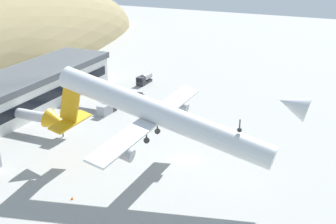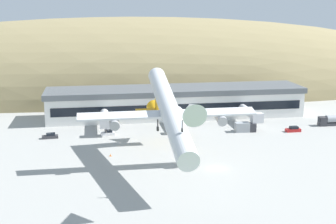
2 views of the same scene
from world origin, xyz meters
name	(u,v)px [view 1 (image 1 of 2)]	position (x,y,z in m)	size (l,w,h in m)	color
ground_plane	(187,159)	(0.00, 0.00, 0.00)	(402.35, 402.35, 0.00)	#9E9E99
jetway_1	(45,118)	(-0.74, 36.30, 3.99)	(3.38, 15.19, 5.43)	silver
jetway_2	(94,93)	(20.71, 36.06, 3.99)	(3.38, 15.65, 5.43)	silver
cargo_airplane	(157,115)	(-10.71, 1.87, 13.60)	(40.86, 53.49, 16.14)	silver
service_car_2	(138,97)	(31.16, 27.72, 0.67)	(4.49, 1.96, 1.62)	#B21E1E
fuel_truck	(144,79)	(45.46, 32.89, 1.56)	(6.95, 2.66, 3.25)	#333338
box_truck	(107,109)	(16.97, 30.00, 1.37)	(6.24, 2.82, 2.82)	#333338
traffic_cone_0	(72,198)	(-23.65, 13.02, 0.28)	(0.52, 0.52, 0.58)	orange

